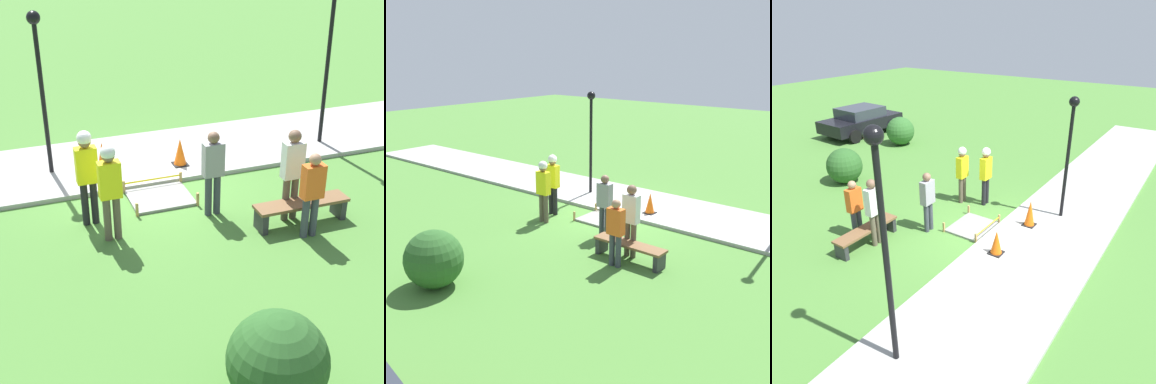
% 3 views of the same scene
% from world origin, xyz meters
% --- Properties ---
extents(ground_plane, '(60.00, 60.00, 0.00)m').
position_xyz_m(ground_plane, '(0.00, 0.00, 0.00)').
color(ground_plane, '#477A33').
extents(sidewalk, '(28.00, 2.91, 0.10)m').
position_xyz_m(sidewalk, '(0.00, -1.46, 0.05)').
color(sidewalk, '#9E9E99').
rests_on(sidewalk, ground_plane).
extents(wet_concrete_patch, '(1.32, 1.11, 0.29)m').
position_xyz_m(wet_concrete_patch, '(0.04, 0.60, 0.03)').
color(wet_concrete_patch, gray).
rests_on(wet_concrete_patch, ground_plane).
extents(traffic_cone_near_patch, '(0.34, 0.34, 0.64)m').
position_xyz_m(traffic_cone_near_patch, '(-0.84, -0.68, 0.42)').
color(traffic_cone_near_patch, black).
rests_on(traffic_cone_near_patch, sidewalk).
extents(traffic_cone_far_patch, '(0.34, 0.34, 0.77)m').
position_xyz_m(traffic_cone_far_patch, '(0.93, -0.77, 0.48)').
color(traffic_cone_far_patch, black).
rests_on(traffic_cone_far_patch, sidewalk).
extents(park_bench, '(1.88, 0.44, 0.47)m').
position_xyz_m(park_bench, '(-2.21, 2.46, 0.33)').
color(park_bench, '#2D2D33').
rests_on(park_bench, ground_plane).
extents(worker_supervisor, '(0.40, 0.28, 1.91)m').
position_xyz_m(worker_supervisor, '(1.58, 1.09, 1.16)').
color(worker_supervisor, black).
rests_on(worker_supervisor, ground_plane).
extents(worker_assistant, '(0.40, 0.27, 1.87)m').
position_xyz_m(worker_assistant, '(1.31, 1.79, 1.13)').
color(worker_assistant, brown).
rests_on(worker_assistant, ground_plane).
extents(bystander_in_orange_shirt, '(0.40, 0.22, 1.66)m').
position_xyz_m(bystander_in_orange_shirt, '(-2.11, 2.93, 0.94)').
color(bystander_in_orange_shirt, '#383D47').
rests_on(bystander_in_orange_shirt, ground_plane).
extents(bystander_in_gray_shirt, '(0.40, 0.24, 1.85)m').
position_xyz_m(bystander_in_gray_shirt, '(-2.07, 2.24, 1.06)').
color(bystander_in_gray_shirt, brown).
rests_on(bystander_in_gray_shirt, ground_plane).
extents(bystander_in_white_shirt, '(0.40, 0.23, 1.74)m').
position_xyz_m(bystander_in_white_shirt, '(-0.75, 1.54, 0.99)').
color(bystander_in_white_shirt, '#383D47').
rests_on(bystander_in_white_shirt, ground_plane).
extents(lamppost_near, '(0.28, 0.28, 3.52)m').
position_xyz_m(lamppost_near, '(1.99, -1.31, 2.44)').
color(lamppost_near, black).
rests_on(lamppost_near, sidewalk).
extents(lamppost_far, '(0.28, 0.28, 4.10)m').
position_xyz_m(lamppost_far, '(-4.60, -0.82, 2.76)').
color(lamppost_far, black).
rests_on(lamppost_far, sidewalk).
extents(shrub_rounded_near, '(1.28, 1.28, 1.28)m').
position_xyz_m(shrub_rounded_near, '(0.30, 6.26, 0.64)').
color(shrub_rounded_near, '#285623').
rests_on(shrub_rounded_near, ground_plane).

